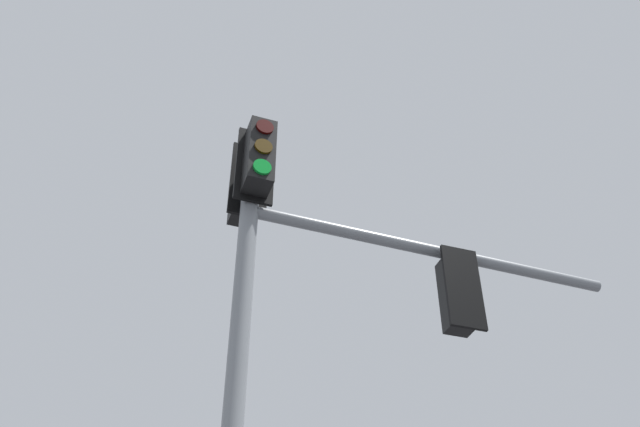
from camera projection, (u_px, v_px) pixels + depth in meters
signal_mast_assembly at (307, 304)px, 7.41m from camera, size 1.60×4.66×7.25m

